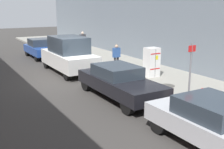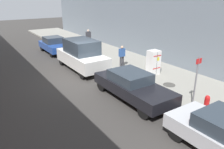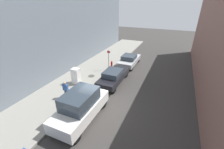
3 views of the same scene
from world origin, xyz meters
TOP-DOWN VIEW (x-y plane):
  - ground_plane at (0.00, 0.00)m, footprint 80.00×80.00m
  - sidewalk_slab at (-4.10, 0.00)m, footprint 4.59×44.00m
  - building_facade_near at (-7.49, 0.00)m, footprint 2.20×39.60m
  - discarded_refrigerator at (-3.88, 2.12)m, footprint 0.72×0.64m
  - manhole_cover at (-3.35, 4.04)m, footprint 0.70×0.70m
  - street_sign_post at (-2.33, 6.40)m, footprint 0.36×0.07m
  - fire_hydrant at (-2.27, 7.12)m, footprint 0.22×0.22m
  - pedestrian_walking_far at (-3.13, -0.32)m, footprint 0.44×0.22m
  - parked_van_white at (-0.66, -1.74)m, footprint 1.97×4.74m
  - parked_sedan_dark at (-0.66, 3.96)m, footprint 1.79×4.74m
  - parked_sedan_silver at (-0.66, 9.13)m, footprint 1.85×4.36m

SIDE VIEW (x-z plane):
  - ground_plane at x=0.00m, z-range 0.00..0.00m
  - sidewalk_slab at x=-4.10m, z-range 0.00..0.16m
  - manhole_cover at x=-3.35m, z-range 0.16..0.18m
  - fire_hydrant at x=-2.27m, z-range 0.17..1.01m
  - parked_sedan_silver at x=-0.66m, z-range 0.02..1.41m
  - parked_sedan_dark at x=-0.66m, z-range 0.03..1.44m
  - discarded_refrigerator at x=-3.88m, z-range 0.16..1.73m
  - pedestrian_walking_far at x=-3.13m, z-range 0.26..1.77m
  - parked_van_white at x=-0.66m, z-range -0.01..2.14m
  - street_sign_post at x=-2.33m, z-range 0.31..2.70m
  - building_facade_near at x=-7.49m, z-range 0.00..7.88m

